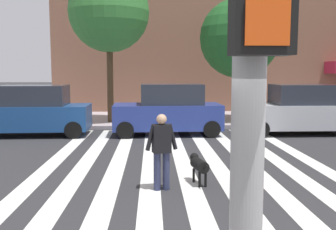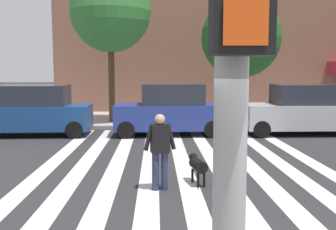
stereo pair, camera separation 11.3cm
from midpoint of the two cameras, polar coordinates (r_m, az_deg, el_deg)
The scene contains 10 objects.
ground_plane at distance 10.15m, azimuth 6.85°, elevation -7.99°, with size 160.00×160.00×0.00m, color #2B2B2D.
sidewalk_far at distance 19.91m, azimuth 2.53°, elevation -0.57°, with size 80.00×6.00×0.15m, color #AD9FA4.
crosswalk_stripes at distance 10.07m, azimuth 2.77°, elevation -8.04°, with size 7.65×13.38×0.01m.
parked_car_near_curb at distance 16.05m, azimuth -19.45°, elevation 0.50°, with size 4.74×2.02×1.99m.
parked_car_behind_first at distance 15.30m, azimuth 0.41°, elevation 0.68°, with size 4.31×2.00×2.03m.
parked_car_third_in_line at distance 16.36m, azimuth 18.96°, elevation 0.59°, with size 4.32×2.00×2.00m.
street_tree_nearest at distance 18.40m, azimuth -8.37°, elevation 14.88°, with size 3.71×3.71×6.95m.
street_tree_middle at distance 18.94m, azimuth 10.95°, elevation 11.12°, with size 3.79×3.79×5.85m.
pedestrian_dog_walker at distance 8.17m, azimuth -0.80°, elevation -4.84°, with size 0.71×0.32×1.64m.
dog_on_leash at distance 8.72m, azimuth 4.78°, elevation -7.39°, with size 0.39×0.97×0.65m.
Camera 2 is at (-1.45, -2.73, 2.54)m, focal length 41.01 mm.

